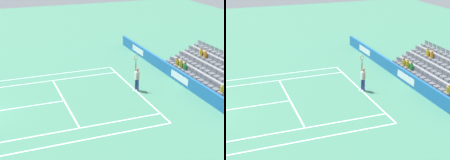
% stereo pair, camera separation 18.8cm
% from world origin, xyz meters
% --- Properties ---
extents(line_baseline, '(10.97, 0.10, 0.01)m').
position_xyz_m(line_baseline, '(0.00, -11.89, 0.00)').
color(line_baseline, white).
rests_on(line_baseline, ground).
extents(line_service, '(8.23, 0.10, 0.01)m').
position_xyz_m(line_service, '(0.00, -6.40, 0.00)').
color(line_service, white).
rests_on(line_service, ground).
extents(line_centre_service, '(0.10, 6.40, 0.01)m').
position_xyz_m(line_centre_service, '(0.00, -3.20, 0.00)').
color(line_centre_service, white).
rests_on(line_centre_service, ground).
extents(line_singles_sideline_left, '(0.10, 11.89, 0.01)m').
position_xyz_m(line_singles_sideline_left, '(4.12, -5.95, 0.00)').
color(line_singles_sideline_left, white).
rests_on(line_singles_sideline_left, ground).
extents(line_singles_sideline_right, '(0.10, 11.89, 0.01)m').
position_xyz_m(line_singles_sideline_right, '(-4.12, -5.95, 0.00)').
color(line_singles_sideline_right, white).
rests_on(line_singles_sideline_right, ground).
extents(line_doubles_sideline_left, '(0.10, 11.89, 0.01)m').
position_xyz_m(line_doubles_sideline_left, '(5.49, -5.95, 0.00)').
color(line_doubles_sideline_left, white).
rests_on(line_doubles_sideline_left, ground).
extents(line_doubles_sideline_right, '(0.10, 11.89, 0.01)m').
position_xyz_m(line_doubles_sideline_right, '(-5.49, -5.95, 0.00)').
color(line_doubles_sideline_right, white).
rests_on(line_doubles_sideline_right, ground).
extents(line_centre_mark, '(0.10, 0.20, 0.01)m').
position_xyz_m(line_centre_mark, '(0.00, -11.79, 0.00)').
color(line_centre_mark, white).
rests_on(line_centre_mark, ground).
extents(sponsor_barrier, '(23.89, 0.22, 1.01)m').
position_xyz_m(sponsor_barrier, '(-0.00, -15.83, 0.50)').
color(sponsor_barrier, '#1E66AD').
rests_on(sponsor_barrier, ground).
extents(tennis_player, '(0.53, 0.39, 2.85)m').
position_xyz_m(tennis_player, '(-0.04, -12.01, 0.99)').
color(tennis_player, navy).
rests_on(tennis_player, ground).
extents(stadium_stand, '(8.06, 3.80, 2.60)m').
position_xyz_m(stadium_stand, '(0.00, -18.77, 0.68)').
color(stadium_stand, gray).
rests_on(stadium_stand, ground).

